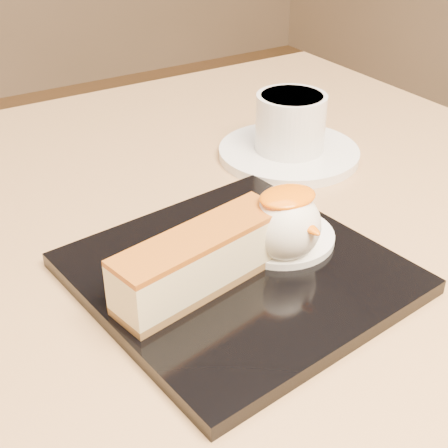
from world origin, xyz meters
TOP-DOWN VIEW (x-y plane):
  - table at (0.00, 0.00)m, footprint 0.80×0.80m
  - dessert_plate at (-0.03, -0.06)m, footprint 0.24×0.24m
  - cheesecake at (-0.06, -0.07)m, footprint 0.14×0.06m
  - cream_smear at (0.02, -0.05)m, footprint 0.09×0.09m
  - ice_cream_scoop at (0.01, -0.07)m, footprint 0.05×0.05m
  - mango_sauce at (0.01, -0.06)m, footprint 0.05×0.04m
  - mint_sprig at (-0.01, -0.02)m, footprint 0.04×0.03m
  - saucer at (0.14, 0.10)m, footprint 0.15×0.15m
  - coffee_cup at (0.14, 0.10)m, footprint 0.10×0.07m

SIDE VIEW (x-z plane):
  - table at x=0.00m, z-range 0.20..0.92m
  - saucer at x=0.14m, z-range 0.72..0.73m
  - dessert_plate at x=-0.03m, z-range 0.72..0.73m
  - cream_smear at x=0.02m, z-range 0.73..0.74m
  - mint_sprig at x=-0.01m, z-range 0.74..0.74m
  - cheesecake at x=-0.06m, z-range 0.73..0.78m
  - ice_cream_scoop at x=0.01m, z-range 0.73..0.79m
  - coffee_cup at x=0.14m, z-range 0.73..0.79m
  - mango_sauce at x=0.01m, z-range 0.78..0.79m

